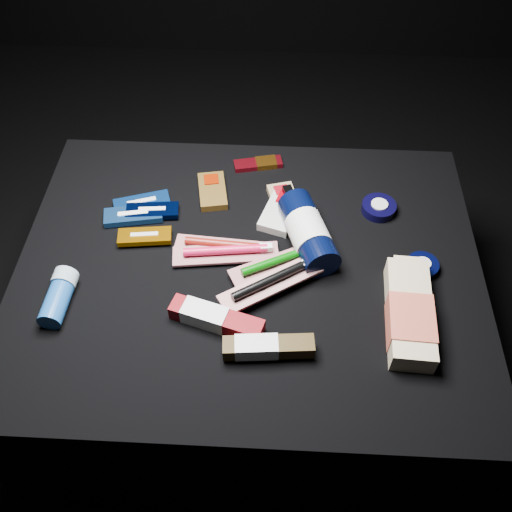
{
  "coord_description": "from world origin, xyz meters",
  "views": [
    {
      "loc": [
        0.05,
        -0.75,
        1.34
      ],
      "look_at": [
        0.01,
        0.01,
        0.42
      ],
      "focal_mm": 40.0,
      "sensor_mm": 36.0,
      "label": 1
    }
  ],
  "objects_px": {
    "bodywash_bottle": "(409,315)",
    "toothpaste_carton_red": "(212,318)",
    "deodorant_stick": "(59,296)",
    "lotion_bottle": "(308,232)"
  },
  "relations": [
    {
      "from": "deodorant_stick",
      "to": "toothpaste_carton_red",
      "type": "bearing_deg",
      "value": -3.39
    },
    {
      "from": "bodywash_bottle",
      "to": "toothpaste_carton_red",
      "type": "height_order",
      "value": "bodywash_bottle"
    },
    {
      "from": "deodorant_stick",
      "to": "toothpaste_carton_red",
      "type": "relative_size",
      "value": 0.64
    },
    {
      "from": "lotion_bottle",
      "to": "deodorant_stick",
      "type": "height_order",
      "value": "lotion_bottle"
    },
    {
      "from": "bodywash_bottle",
      "to": "toothpaste_carton_red",
      "type": "xyz_separation_m",
      "value": [
        -0.38,
        -0.02,
        -0.01
      ]
    },
    {
      "from": "deodorant_stick",
      "to": "lotion_bottle",
      "type": "bearing_deg",
      "value": 22.6
    },
    {
      "from": "lotion_bottle",
      "to": "toothpaste_carton_red",
      "type": "xyz_separation_m",
      "value": [
        -0.18,
        -0.21,
        -0.02
      ]
    },
    {
      "from": "bodywash_bottle",
      "to": "deodorant_stick",
      "type": "height_order",
      "value": "same"
    },
    {
      "from": "bodywash_bottle",
      "to": "toothpaste_carton_red",
      "type": "relative_size",
      "value": 1.31
    },
    {
      "from": "lotion_bottle",
      "to": "bodywash_bottle",
      "type": "distance_m",
      "value": 0.27
    }
  ]
}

